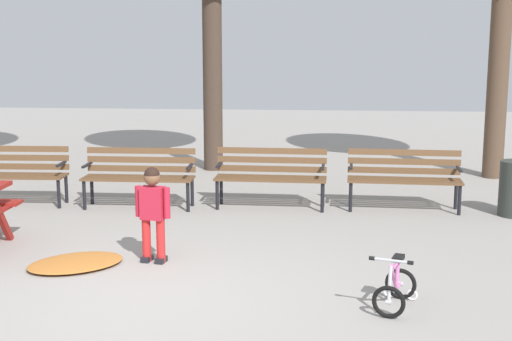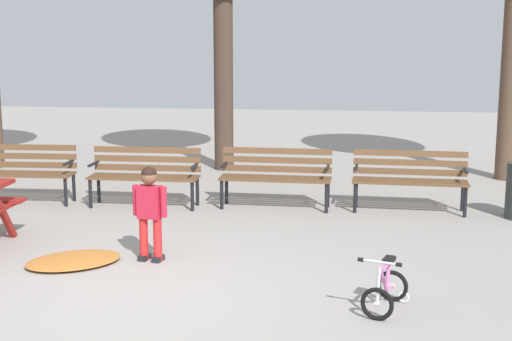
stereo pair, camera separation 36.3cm
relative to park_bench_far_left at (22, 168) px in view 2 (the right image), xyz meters
name	(u,v)px [view 2 (the right image)]	position (x,y,z in m)	size (l,w,h in m)	color
ground	(136,299)	(2.88, -3.80, -0.51)	(36.00, 36.00, 0.00)	gray
park_bench_far_left	(22,168)	(0.00, 0.00, 0.00)	(1.62, 0.52, 0.85)	brown
park_bench_left	(145,171)	(1.90, -0.02, 0.00)	(1.60, 0.46, 0.85)	brown
park_bench_right	(276,173)	(3.81, 0.13, 0.00)	(1.61, 0.50, 0.85)	brown
park_bench_far_right	(410,176)	(5.71, 0.15, 0.00)	(1.62, 0.53, 0.85)	brown
child_standing	(150,206)	(2.69, -2.60, 0.12)	(0.40, 0.21, 1.06)	red
kids_bicycle	(385,289)	(5.20, -3.77, -0.31)	(0.50, 0.62, 0.54)	black
leaf_pile	(74,260)	(1.88, -2.81, -0.48)	(1.04, 0.73, 0.07)	#B26B2D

